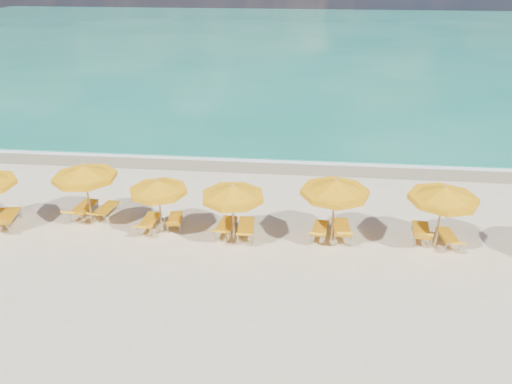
{
  "coord_description": "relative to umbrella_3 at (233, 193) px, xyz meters",
  "views": [
    {
      "loc": [
        1.84,
        -16.92,
        10.09
      ],
      "look_at": [
        0.0,
        1.5,
        1.2
      ],
      "focal_mm": 35.0,
      "sensor_mm": 36.0,
      "label": 1
    }
  ],
  "objects": [
    {
      "name": "lounger_2_left",
      "position": [
        -3.51,
        0.59,
        -1.86
      ],
      "size": [
        0.67,
        1.82,
        0.72
      ],
      "rotation": [
        0.0,
        0.0,
        -0.05
      ],
      "color": "#A5A8AD",
      "rests_on": "ground"
    },
    {
      "name": "lounger_4_left",
      "position": [
        3.32,
        0.62,
        -1.86
      ],
      "size": [
        0.83,
        1.79,
        0.76
      ],
      "rotation": [
        0.0,
        0.0,
        -0.16
      ],
      "color": "#A5A8AD",
      "rests_on": "ground"
    },
    {
      "name": "lounger_5_right",
      "position": [
        8.19,
        0.59,
        -1.87
      ],
      "size": [
        0.74,
        1.74,
        0.67
      ],
      "rotation": [
        0.0,
        0.0,
        0.12
      ],
      "color": "#A5A8AD",
      "rests_on": "ground"
    },
    {
      "name": "ocean",
      "position": [
        0.68,
        48.46,
        -2.07
      ],
      "size": [
        120.0,
        80.0,
        0.3
      ],
      "primitive_type": "cube",
      "color": "#157A62",
      "rests_on": "ground"
    },
    {
      "name": "ground_plane",
      "position": [
        0.68,
        0.46,
        -2.07
      ],
      "size": [
        120.0,
        120.0,
        0.0
      ],
      "primitive_type": "plane",
      "color": "beige"
    },
    {
      "name": "umbrella_2",
      "position": [
        -2.96,
        0.41,
        -0.11
      ],
      "size": [
        2.3,
        2.3,
        2.3
      ],
      "rotation": [
        0.0,
        0.0,
        0.01
      ],
      "color": "tan",
      "rests_on": "ground"
    },
    {
      "name": "whitecap_far",
      "position": [
        8.68,
        24.46,
        -2.07
      ],
      "size": [
        18.0,
        0.3,
        0.05
      ],
      "primitive_type": "cube",
      "color": "white",
      "rests_on": "ground"
    },
    {
      "name": "umbrella_5",
      "position": [
        7.68,
        0.35,
        0.12
      ],
      "size": [
        2.81,
        2.81,
        2.57
      ],
      "rotation": [
        0.0,
        0.0,
        -0.11
      ],
      "color": "tan",
      "rests_on": "ground"
    },
    {
      "name": "lounger_1_right",
      "position": [
        -5.66,
        1.48,
        -1.87
      ],
      "size": [
        0.82,
        1.81,
        0.66
      ],
      "rotation": [
        0.0,
        0.0,
        -0.15
      ],
      "color": "#A5A8AD",
      "rests_on": "ground"
    },
    {
      "name": "lounger_5_left",
      "position": [
        7.22,
        0.79,
        -1.84
      ],
      "size": [
        0.84,
        1.89,
        0.9
      ],
      "rotation": [
        0.0,
        0.0,
        -0.12
      ],
      "color": "#A5A8AD",
      "rests_on": "ground"
    },
    {
      "name": "whitecap_near",
      "position": [
        -5.32,
        17.46,
        -2.07
      ],
      "size": [
        14.0,
        0.36,
        0.05
      ],
      "primitive_type": "cube",
      "color": "white",
      "rests_on": "ground"
    },
    {
      "name": "wet_sand_band",
      "position": [
        0.68,
        7.86,
        -2.07
      ],
      "size": [
        120.0,
        2.6,
        0.01
      ],
      "primitive_type": "cube",
      "color": "tan",
      "rests_on": "ground"
    },
    {
      "name": "lounger_0_right",
      "position": [
        -9.37,
        0.23,
        -1.83
      ],
      "size": [
        0.98,
        2.04,
        0.91
      ],
      "rotation": [
        0.0,
        0.0,
        0.17
      ],
      "color": "#A5A8AD",
      "rests_on": "ground"
    },
    {
      "name": "lounger_4_right",
      "position": [
        4.16,
        0.67,
        -1.83
      ],
      "size": [
        0.72,
        1.96,
        0.88
      ],
      "rotation": [
        0.0,
        0.0,
        0.03
      ],
      "color": "#A5A8AD",
      "rests_on": "ground"
    },
    {
      "name": "foam_line",
      "position": [
        0.68,
        8.66,
        -2.07
      ],
      "size": [
        120.0,
        1.2,
        0.03
      ],
      "primitive_type": "cube",
      "color": "white",
      "rests_on": "ground"
    },
    {
      "name": "umbrella_1",
      "position": [
        -6.08,
        0.93,
        0.12
      ],
      "size": [
        3.21,
        3.21,
        2.57
      ],
      "rotation": [
        0.0,
        0.0,
        -0.32
      ],
      "color": "tan",
      "rests_on": "ground"
    },
    {
      "name": "umbrella_4",
      "position": [
        3.77,
        0.42,
        0.17
      ],
      "size": [
        2.76,
        2.76,
        2.63
      ],
      "rotation": [
        0.0,
        0.0,
        0.07
      ],
      "color": "tan",
      "rests_on": "ground"
    },
    {
      "name": "lounger_3_left",
      "position": [
        -0.39,
        0.52,
        -1.85
      ],
      "size": [
        0.83,
        1.92,
        0.76
      ],
      "rotation": [
        0.0,
        0.0,
        -0.13
      ],
      "color": "#A5A8AD",
      "rests_on": "ground"
    },
    {
      "name": "lounger_3_right",
      "position": [
        0.43,
        0.44,
        -1.84
      ],
      "size": [
        0.75,
        1.99,
        0.78
      ],
      "rotation": [
        0.0,
        0.0,
        0.06
      ],
      "color": "#A5A8AD",
      "rests_on": "ground"
    },
    {
      "name": "lounger_2_right",
      "position": [
        -2.52,
        0.85,
        -1.87
      ],
      "size": [
        0.76,
        1.66,
        0.75
      ],
      "rotation": [
        0.0,
        0.0,
        0.14
      ],
      "color": "#A5A8AD",
      "rests_on": "ground"
    },
    {
      "name": "umbrella_3",
      "position": [
        0.0,
        0.0,
        0.0
      ],
      "size": [
        2.85,
        2.85,
        2.43
      ],
      "rotation": [
        0.0,
        0.0,
        -0.21
      ],
      "color": "tan",
      "rests_on": "ground"
    },
    {
      "name": "lounger_1_left",
      "position": [
        -6.6,
        1.38,
        -1.84
      ],
      "size": [
        0.82,
        1.99,
        0.81
      ],
      "rotation": [
        0.0,
        0.0,
        -0.1
      ],
      "color": "#A5A8AD",
      "rests_on": "ground"
    }
  ]
}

